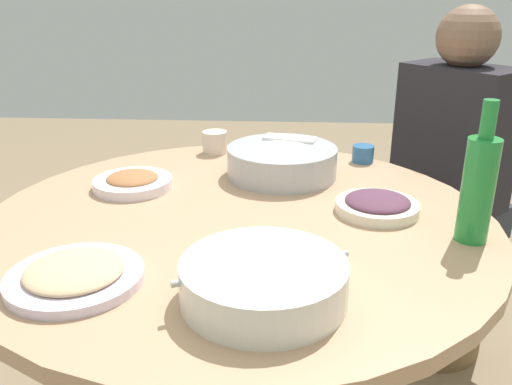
# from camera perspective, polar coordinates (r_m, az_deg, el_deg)

# --- Properties ---
(round_dining_table) EXTENTS (1.19, 1.19, 0.76)m
(round_dining_table) POSITION_cam_1_polar(r_m,az_deg,el_deg) (1.34, -1.84, -8.98)
(round_dining_table) COLOR #99999E
(round_dining_table) RESTS_ON ground
(rice_bowl) EXTENTS (0.30, 0.30, 0.09)m
(rice_bowl) POSITION_cam_1_polar(r_m,az_deg,el_deg) (1.51, 2.74, 3.32)
(rice_bowl) COLOR #B2B5BA
(rice_bowl) RESTS_ON round_dining_table
(soup_bowl) EXTENTS (0.29, 0.29, 0.07)m
(soup_bowl) POSITION_cam_1_polar(r_m,az_deg,el_deg) (0.93, 0.81, -9.40)
(soup_bowl) COLOR white
(soup_bowl) RESTS_ON round_dining_table
(dish_eggplant) EXTENTS (0.20, 0.20, 0.04)m
(dish_eggplant) POSITION_cam_1_polar(r_m,az_deg,el_deg) (1.31, 12.61, -1.26)
(dish_eggplant) COLOR silver
(dish_eggplant) RESTS_ON round_dining_table
(dish_noodles) EXTENTS (0.25, 0.25, 0.04)m
(dish_noodles) POSITION_cam_1_polar(r_m,az_deg,el_deg) (1.04, -18.47, -8.13)
(dish_noodles) COLOR silver
(dish_noodles) RESTS_ON round_dining_table
(dish_tofu_braise) EXTENTS (0.21, 0.21, 0.04)m
(dish_tofu_braise) POSITION_cam_1_polar(r_m,az_deg,el_deg) (1.46, -12.81, 1.12)
(dish_tofu_braise) COLOR white
(dish_tofu_braise) RESTS_ON round_dining_table
(green_bottle) EXTENTS (0.07, 0.07, 0.30)m
(green_bottle) POSITION_cam_1_polar(r_m,az_deg,el_deg) (1.19, 22.27, 0.60)
(green_bottle) COLOR #238A3A
(green_bottle) RESTS_ON round_dining_table
(tea_cup_near) EXTENTS (0.06, 0.06, 0.05)m
(tea_cup_near) POSITION_cam_1_polar(r_m,az_deg,el_deg) (1.67, 11.15, 4.01)
(tea_cup_near) COLOR #2B609A
(tea_cup_near) RESTS_ON round_dining_table
(tea_cup_far) EXTENTS (0.08, 0.08, 0.07)m
(tea_cup_far) POSITION_cam_1_polar(r_m,az_deg,el_deg) (1.73, -4.33, 5.29)
(tea_cup_far) COLOR beige
(tea_cup_far) RESTS_ON round_dining_table
(stool_for_diner_left) EXTENTS (0.37, 0.37, 0.44)m
(stool_for_diner_left) POSITION_cam_1_polar(r_m,az_deg,el_deg) (2.10, 18.11, -9.71)
(stool_for_diner_left) COLOR brown
(stool_for_diner_left) RESTS_ON ground
(diner_left) EXTENTS (0.47, 0.47, 0.76)m
(diner_left) POSITION_cam_1_polar(r_m,az_deg,el_deg) (1.89, 19.96, 4.51)
(diner_left) COLOR #2D333D
(diner_left) RESTS_ON stool_for_diner_left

